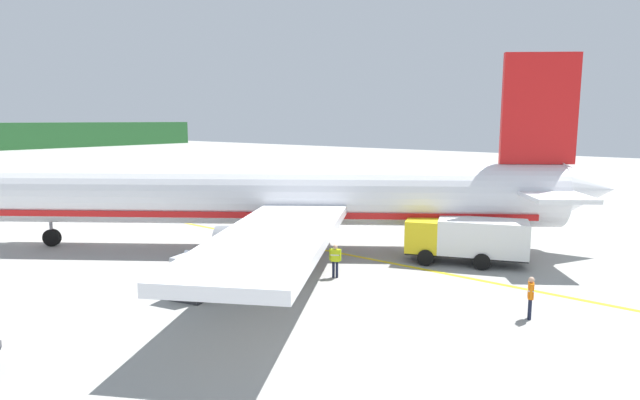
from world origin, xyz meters
TOP-DOWN VIEW (x-y plane):
  - airliner_foreground at (15.61, 18.09)m, footprint 30.56×35.78m
  - service_truck_pushback at (19.90, 7.26)m, footprint 4.52×6.93m
  - cargo_container_near at (6.69, 14.53)m, footprint 1.97×1.97m
  - crew_marshaller at (13.53, 1.76)m, footprint 0.60×0.37m
  - crew_loader_left at (13.15, 11.35)m, footprint 0.40×0.58m
  - apron_guide_line at (17.32, 13.56)m, footprint 0.30×60.00m

SIDE VIEW (x-z plane):
  - apron_guide_line at x=17.32m, z-range 0.00..0.01m
  - cargo_container_near at x=6.69m, z-range -0.05..2.03m
  - crew_loader_left at x=13.15m, z-range 0.16..1.89m
  - crew_marshaller at x=13.53m, z-range 0.16..1.93m
  - service_truck_pushback at x=19.90m, z-range 0.20..2.73m
  - airliner_foreground at x=15.61m, z-range -2.56..9.34m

